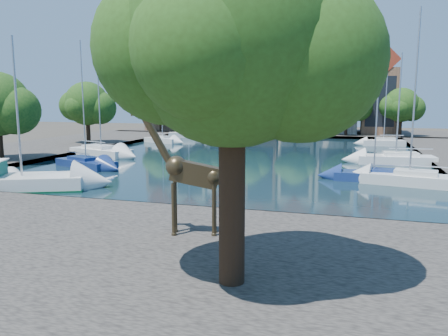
# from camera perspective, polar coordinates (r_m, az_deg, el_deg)

# --- Properties ---
(ground) EXTENTS (160.00, 160.00, 0.00)m
(ground) POSITION_cam_1_polar(r_m,az_deg,el_deg) (24.85, -10.30, -5.48)
(ground) COLOR #38332B
(ground) RESTS_ON ground
(water_basin) EXTENTS (38.00, 50.00, 0.08)m
(water_basin) POSITION_cam_1_polar(r_m,az_deg,el_deg) (47.15, 2.83, 1.54)
(water_basin) COLOR black
(water_basin) RESTS_ON ground
(near_quay) EXTENTS (50.00, 14.00, 0.50)m
(near_quay) POSITION_cam_1_polar(r_m,az_deg,el_deg) (19.05, -19.90, -9.60)
(near_quay) COLOR #4E4A44
(near_quay) RESTS_ON ground
(far_quay) EXTENTS (60.00, 16.00, 0.50)m
(far_quay) POSITION_cam_1_polar(r_m,az_deg,el_deg) (78.45, 8.33, 4.59)
(far_quay) COLOR #4E4A44
(far_quay) RESTS_ON ground
(left_quay) EXTENTS (14.00, 52.00, 0.50)m
(left_quay) POSITION_cam_1_polar(r_m,az_deg,el_deg) (58.23, -21.86, 2.54)
(left_quay) COLOR #4E4A44
(left_quay) RESTS_ON ground
(plane_tree) EXTENTS (8.32, 6.40, 10.62)m
(plane_tree) POSITION_cam_1_polar(r_m,az_deg,el_deg) (12.98, 1.61, 15.72)
(plane_tree) COLOR #332114
(plane_tree) RESTS_ON near_quay
(townhouse_west_end) EXTENTS (5.44, 9.18, 14.93)m
(townhouse_west_end) POSITION_cam_1_polar(r_m,az_deg,el_deg) (84.56, -7.41, 9.75)
(townhouse_west_end) COLOR #866149
(townhouse_west_end) RESTS_ON far_quay
(townhouse_west_mid) EXTENTS (5.94, 9.18, 16.79)m
(townhouse_west_mid) POSITION_cam_1_polar(r_m,az_deg,el_deg) (82.36, -3.53, 10.43)
(townhouse_west_mid) COLOR #C0B694
(townhouse_west_mid) RESTS_ON far_quay
(townhouse_west_inner) EXTENTS (6.43, 9.18, 15.15)m
(townhouse_west_inner) POSITION_cam_1_polar(r_m,az_deg,el_deg) (80.37, 0.90, 9.85)
(townhouse_west_inner) COLOR silver
(townhouse_west_inner) RESTS_ON far_quay
(townhouse_center) EXTENTS (5.44, 9.18, 16.93)m
(townhouse_center) POSITION_cam_1_polar(r_m,az_deg,el_deg) (78.91, 5.54, 10.57)
(townhouse_center) COLOR brown
(townhouse_center) RESTS_ON far_quay
(townhouse_east_inner) EXTENTS (5.94, 9.18, 15.79)m
(townhouse_east_inner) POSITION_cam_1_polar(r_m,az_deg,el_deg) (77.98, 9.93, 10.03)
(townhouse_east_inner) COLOR #C1AB89
(townhouse_east_inner) RESTS_ON far_quay
(townhouse_east_mid) EXTENTS (6.43, 9.18, 16.65)m
(townhouse_east_mid) POSITION_cam_1_polar(r_m,az_deg,el_deg) (77.52, 14.79, 10.15)
(townhouse_east_mid) COLOR beige
(townhouse_east_mid) RESTS_ON far_quay
(townhouse_east_end) EXTENTS (5.44, 9.18, 14.43)m
(townhouse_east_end) POSITION_cam_1_polar(r_m,az_deg,el_deg) (77.57, 19.63, 9.19)
(townhouse_east_end) COLOR brown
(townhouse_east_end) RESTS_ON far_quay
(far_tree_far_west) EXTENTS (7.28, 5.60, 7.68)m
(far_tree_far_west) POSITION_cam_1_polar(r_m,az_deg,el_deg) (79.09, -8.25, 8.21)
(far_tree_far_west) COLOR #332114
(far_tree_far_west) RESTS_ON far_quay
(far_tree_west) EXTENTS (6.76, 5.20, 7.36)m
(far_tree_west) POSITION_cam_1_polar(r_m,az_deg,el_deg) (76.13, -2.71, 8.18)
(far_tree_west) COLOR #332114
(far_tree_west) RESTS_ON far_quay
(far_tree_mid_west) EXTENTS (7.80, 6.00, 8.00)m
(far_tree_mid_west) POSITION_cam_1_polar(r_m,az_deg,el_deg) (73.90, 3.24, 8.32)
(far_tree_mid_west) COLOR #332114
(far_tree_mid_west) RESTS_ON far_quay
(far_tree_mid_east) EXTENTS (7.02, 5.40, 7.52)m
(far_tree_mid_east) POSITION_cam_1_polar(r_m,az_deg,el_deg) (72.51, 9.46, 8.07)
(far_tree_mid_east) COLOR #332114
(far_tree_mid_east) RESTS_ON far_quay
(far_tree_east) EXTENTS (7.54, 5.80, 7.84)m
(far_tree_east) POSITION_cam_1_polar(r_m,az_deg,el_deg) (71.97, 15.86, 7.93)
(far_tree_east) COLOR #332114
(far_tree_east) RESTS_ON far_quay
(far_tree_far_east) EXTENTS (6.76, 5.20, 7.36)m
(far_tree_far_east) POSITION_cam_1_polar(r_m,az_deg,el_deg) (72.33, 22.24, 7.49)
(far_tree_far_east) COLOR #332114
(far_tree_far_east) RESTS_ON far_quay
(side_tree_left_far) EXTENTS (7.28, 5.60, 7.88)m
(side_tree_left_far) POSITION_cam_1_polar(r_m,az_deg,el_deg) (59.36, -17.38, 7.85)
(side_tree_left_far) COLOR #332114
(side_tree_left_far) RESTS_ON left_quay
(giraffe_statue) EXTENTS (3.68, 1.29, 5.31)m
(giraffe_statue) POSITION_cam_1_polar(r_m,az_deg,el_deg) (18.17, -4.71, -0.67)
(giraffe_statue) COLOR #392E1C
(giraffe_statue) RESTS_ON near_quay
(sailboat_left_b) EXTENTS (6.75, 4.48, 11.12)m
(sailboat_left_b) POSITION_cam_1_polar(r_m,az_deg,el_deg) (41.25, -17.58, 0.83)
(sailboat_left_b) COLOR navy
(sailboat_left_b) RESTS_ON water_basin
(sailboat_left_c) EXTENTS (7.90, 4.91, 12.93)m
(sailboat_left_c) POSITION_cam_1_polar(r_m,az_deg,el_deg) (48.95, -15.75, 2.27)
(sailboat_left_c) COLOR silver
(sailboat_left_c) RESTS_ON water_basin
(sailboat_left_d) EXTENTS (5.89, 3.86, 7.64)m
(sailboat_left_d) POSITION_cam_1_polar(r_m,az_deg,el_deg) (62.16, -8.03, 3.77)
(sailboat_left_d) COLOR silver
(sailboat_left_d) RESTS_ON water_basin
(sailboat_left_e) EXTENTS (6.64, 4.16, 11.51)m
(sailboat_left_e) POSITION_cam_1_polar(r_m,az_deg,el_deg) (70.33, -4.64, 4.54)
(sailboat_left_e) COLOR silver
(sailboat_left_e) RESTS_ON water_basin
(sailboat_right_a) EXTENTS (6.79, 3.43, 12.24)m
(sailboat_right_a) POSITION_cam_1_polar(r_m,az_deg,el_deg) (33.86, 23.06, -1.02)
(sailboat_right_a) COLOR silver
(sailboat_right_a) RESTS_ON water_basin
(sailboat_right_b) EXTENTS (5.75, 2.03, 10.85)m
(sailboat_right_b) POSITION_cam_1_polar(r_m,az_deg,el_deg) (34.60, 18.96, -0.73)
(sailboat_right_b) COLOR navy
(sailboat_right_b) RESTS_ON water_basin
(sailboat_right_c) EXTENTS (7.13, 3.08, 10.26)m
(sailboat_right_c) POSITION_cam_1_polar(r_m,az_deg,el_deg) (44.36, 21.51, 1.29)
(sailboat_right_c) COLOR white
(sailboat_right_c) RESTS_ON water_basin
(sailboat_right_d) EXTENTS (5.45, 2.41, 9.33)m
(sailboat_right_d) POSITION_cam_1_polar(r_m,az_deg,el_deg) (61.00, 20.12, 3.30)
(sailboat_right_d) COLOR silver
(sailboat_right_d) RESTS_ON water_basin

